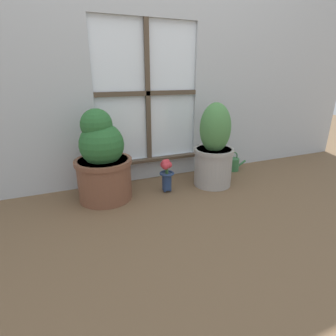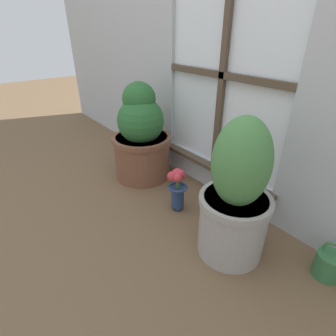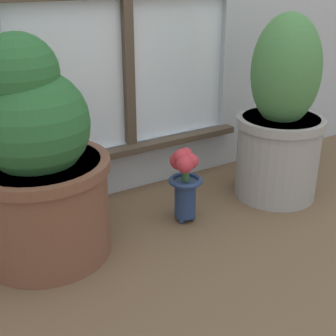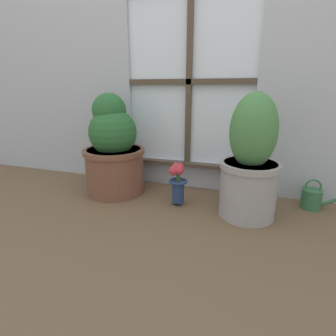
% 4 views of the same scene
% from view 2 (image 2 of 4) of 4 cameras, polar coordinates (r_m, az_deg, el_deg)
% --- Properties ---
extents(ground_plane, '(10.00, 10.00, 0.00)m').
position_cam_2_polar(ground_plane, '(1.51, -4.53, -11.05)').
color(ground_plane, brown).
extents(potted_plant_left, '(0.40, 0.40, 0.66)m').
position_cam_2_polar(potted_plant_left, '(1.80, -5.79, 6.62)').
color(potted_plant_left, brown).
rests_on(potted_plant_left, ground_plane).
extents(potted_plant_right, '(0.32, 0.32, 0.67)m').
position_cam_2_polar(potted_plant_right, '(1.18, 14.59, -6.55)').
color(potted_plant_right, '#9E9993').
rests_on(potted_plant_right, ground_plane).
extents(flower_vase, '(0.11, 0.11, 0.26)m').
position_cam_2_polar(flower_vase, '(1.49, 2.10, -3.68)').
color(flower_vase, navy).
rests_on(flower_vase, ground_plane).
extents(watering_can, '(0.20, 0.11, 0.18)m').
position_cam_2_polar(watering_can, '(1.37, 31.61, -17.54)').
color(watering_can, '#336B3D').
rests_on(watering_can, ground_plane).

